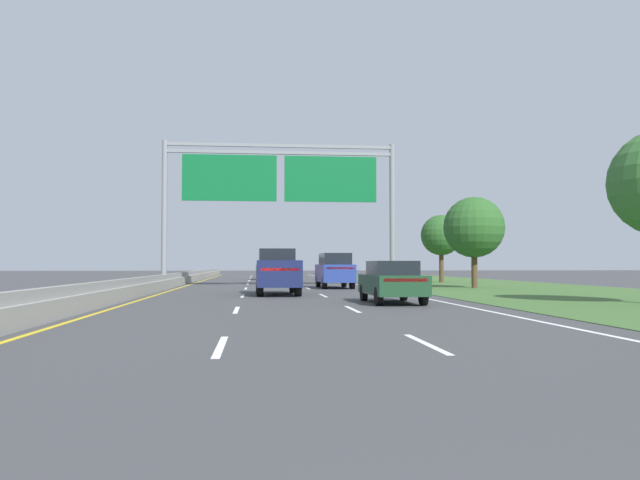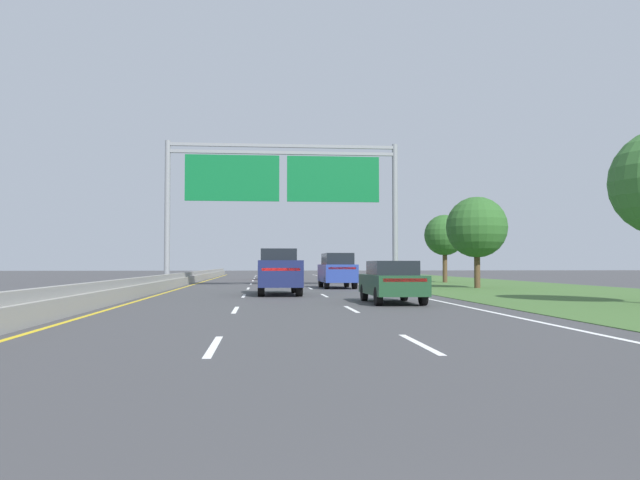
# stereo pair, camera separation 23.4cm
# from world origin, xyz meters

# --- Properties ---
(ground_plane) EXTENTS (220.00, 220.00, 0.00)m
(ground_plane) POSITION_xyz_m (0.00, 35.00, 0.00)
(ground_plane) COLOR #3D3D3F
(lane_striping) EXTENTS (11.96, 106.00, 0.01)m
(lane_striping) POSITION_xyz_m (0.00, 34.54, 0.00)
(lane_striping) COLOR white
(lane_striping) RESTS_ON ground
(grass_verge_right) EXTENTS (14.00, 110.00, 0.02)m
(grass_verge_right) POSITION_xyz_m (13.95, 35.00, 0.01)
(grass_verge_right) COLOR #3D602D
(grass_verge_right) RESTS_ON ground
(median_barrier_concrete) EXTENTS (0.60, 110.00, 0.85)m
(median_barrier_concrete) POSITION_xyz_m (-6.60, 35.00, 0.35)
(median_barrier_concrete) COLOR gray
(median_barrier_concrete) RESTS_ON ground
(overhead_sign_gantry) EXTENTS (15.06, 0.42, 9.35)m
(overhead_sign_gantry) POSITION_xyz_m (0.30, 40.22, 6.62)
(overhead_sign_gantry) COLOR gray
(overhead_sign_gantry) RESTS_ON ground
(pickup_truck_navy) EXTENTS (2.05, 5.42, 2.20)m
(pickup_truck_navy) POSITION_xyz_m (-0.23, 29.69, 1.07)
(pickup_truck_navy) COLOR #161E47
(pickup_truck_navy) RESTS_ON ground
(car_red_centre_lane_suv) EXTENTS (1.99, 4.73, 2.11)m
(car_red_centre_lane_suv) POSITION_xyz_m (-0.16, 60.08, 1.10)
(car_red_centre_lane_suv) COLOR maroon
(car_red_centre_lane_suv) RESTS_ON ground
(car_blue_right_lane_suv) EXTENTS (1.97, 4.73, 2.11)m
(car_blue_right_lane_suv) POSITION_xyz_m (3.51, 37.73, 1.10)
(car_blue_right_lane_suv) COLOR navy
(car_blue_right_lane_suv) RESTS_ON ground
(car_darkgreen_right_lane_sedan) EXTENTS (1.85, 4.41, 1.57)m
(car_darkgreen_right_lane_sedan) POSITION_xyz_m (3.82, 22.62, 0.82)
(car_darkgreen_right_lane_sedan) COLOR #193D23
(car_darkgreen_right_lane_sedan) RESTS_ON ground
(roadside_tree_mid) EXTENTS (3.68, 3.68, 5.53)m
(roadside_tree_mid) POSITION_xyz_m (11.89, 36.62, 3.67)
(roadside_tree_mid) COLOR #4C3823
(roadside_tree_mid) RESTS_ON ground
(roadside_tree_far) EXTENTS (3.21, 3.21, 5.35)m
(roadside_tree_far) POSITION_xyz_m (13.31, 48.39, 3.73)
(roadside_tree_far) COLOR #4C3823
(roadside_tree_far) RESTS_ON ground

